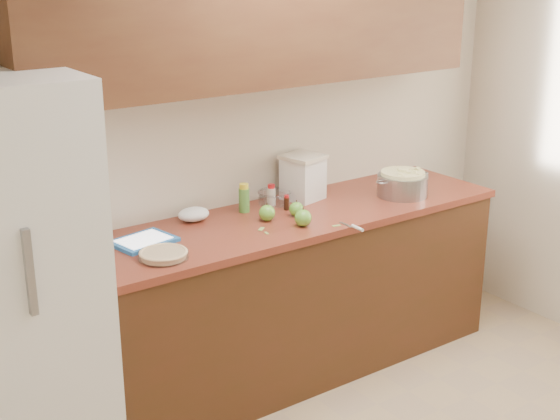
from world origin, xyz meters
TOP-DOWN VIEW (x-y plane):
  - room_shell at (0.00, 0.00)m, footprint 3.60×3.60m
  - counter_run at (0.00, 1.48)m, footprint 2.64×0.68m
  - upper_cabinets at (0.00, 1.63)m, footprint 2.60×0.34m
  - fridge at (-1.44, 1.44)m, footprint 0.70×0.70m
  - pie at (-0.76, 1.31)m, footprint 0.23×0.23m
  - colander at (0.80, 1.38)m, footprint 0.38×0.29m
  - flour_canister at (0.30, 1.66)m, footprint 0.25×0.25m
  - tablet at (-0.75, 1.54)m, footprint 0.32×0.27m
  - paring_knife at (0.21, 1.11)m, footprint 0.02×0.18m
  - lemon_bottle at (-0.10, 1.66)m, footprint 0.06×0.06m
  - cinnamon_shaker at (0.09, 1.68)m, footprint 0.05×0.05m
  - vanilla_bottle at (0.11, 1.55)m, footprint 0.03×0.03m
  - mixing_bowl at (0.12, 1.69)m, footprint 0.19×0.19m
  - paper_towel at (-0.39, 1.69)m, footprint 0.18×0.15m
  - apple_left at (-0.08, 1.47)m, footprint 0.09×0.09m
  - apple_center at (0.09, 1.44)m, footprint 0.08×0.08m
  - apple_front at (0.02, 1.29)m, footprint 0.09×0.09m
  - peel_a at (0.05, 1.35)m, footprint 0.03×0.04m
  - peel_b at (-0.18, 1.38)m, footprint 0.05×0.05m
  - peel_c at (-0.19, 1.31)m, footprint 0.02×0.03m
  - peel_d at (0.16, 1.19)m, footprint 0.05×0.03m

SIDE VIEW (x-z plane):
  - counter_run at x=0.00m, z-range 0.00..0.92m
  - fridge at x=-1.44m, z-range 0.00..1.80m
  - peel_a at x=0.05m, z-range 0.92..0.92m
  - peel_b at x=-0.18m, z-range 0.92..0.92m
  - peel_c at x=-0.19m, z-range 0.92..0.92m
  - peel_d at x=0.16m, z-range 0.92..0.92m
  - paring_knife at x=0.21m, z-range 0.92..0.94m
  - tablet at x=-0.75m, z-range 0.92..0.94m
  - pie at x=-0.76m, z-range 0.92..0.96m
  - paper_towel at x=-0.39m, z-range 0.92..0.99m
  - mixing_bowl at x=0.12m, z-range 0.92..0.99m
  - apple_center at x=0.09m, z-range 0.91..1.00m
  - vanilla_bottle at x=0.11m, z-range 0.92..1.00m
  - apple_left at x=-0.08m, z-range 0.91..1.01m
  - apple_front at x=0.02m, z-range 0.91..1.01m
  - cinnamon_shaker at x=0.09m, z-range 0.92..1.03m
  - colander at x=0.80m, z-range 0.92..1.06m
  - lemon_bottle at x=-0.10m, z-range 0.92..1.07m
  - flour_canister at x=0.30m, z-range 0.92..1.18m
  - room_shell at x=0.00m, z-range -0.50..3.10m
  - upper_cabinets at x=0.00m, z-range 1.60..2.30m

